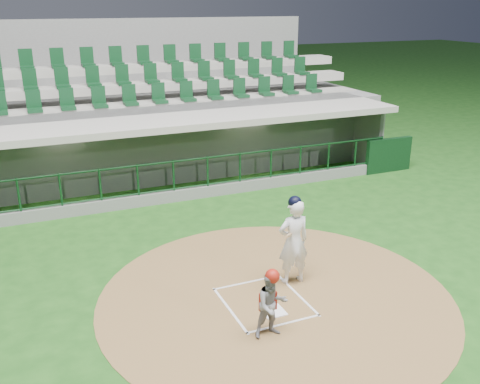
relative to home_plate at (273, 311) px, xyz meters
The scene contains 8 objects.
ground 0.70m from the home_plate, 90.00° to the left, with size 120.00×120.00×0.00m, color #194714.
dirt_circle 0.58m from the home_plate, 59.04° to the left, with size 7.20×7.20×0.01m, color brown.
home_plate is the anchor object (origin of this frame).
batter_box_chalk 0.40m from the home_plate, 90.00° to the left, with size 1.55×1.80×0.01m.
dugout_structure 8.56m from the home_plate, 90.21° to the left, with size 16.40×3.70×3.00m.
seating_deck 11.69m from the home_plate, 90.00° to the left, with size 17.00×6.72×5.15m.
batter 1.60m from the home_plate, 45.33° to the left, with size 0.89×0.88×1.96m.
catcher 0.99m from the home_plate, 119.82° to the right, with size 0.61×0.49×1.32m.
Camera 1 is at (-4.12, -8.68, 5.68)m, focal length 40.00 mm.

